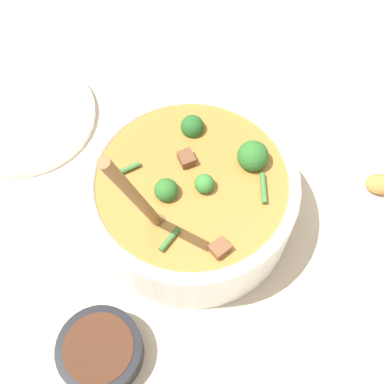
% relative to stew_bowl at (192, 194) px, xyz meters
% --- Properties ---
extents(ground_plane, '(4.00, 4.00, 0.00)m').
position_rel_stew_bowl_xyz_m(ground_plane, '(-0.00, 0.00, -0.06)').
color(ground_plane, '#C6B293').
extents(stew_bowl, '(0.28, 0.28, 0.30)m').
position_rel_stew_bowl_xyz_m(stew_bowl, '(0.00, 0.00, 0.00)').
color(stew_bowl, white).
rests_on(stew_bowl, ground_plane).
extents(condiment_bowl, '(0.10, 0.10, 0.04)m').
position_rel_stew_bowl_xyz_m(condiment_bowl, '(-0.16, -0.16, -0.04)').
color(condiment_bowl, black).
rests_on(condiment_bowl, ground_plane).
extents(empty_plate, '(0.23, 0.23, 0.02)m').
position_rel_stew_bowl_xyz_m(empty_plate, '(-0.22, 0.24, -0.05)').
color(empty_plate, white).
rests_on(empty_plate, ground_plane).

